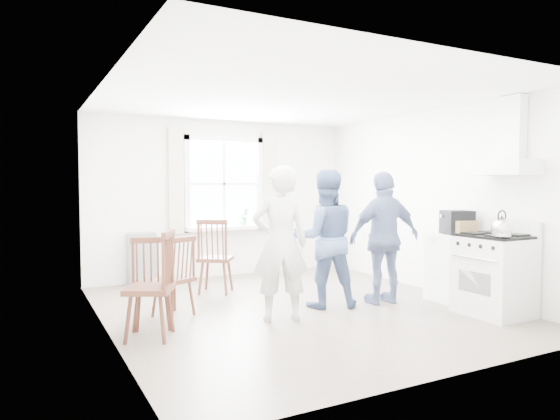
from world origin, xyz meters
The scene contains 17 objects.
room_shell centered at (0.00, 0.00, 1.30)m, with size 4.62×5.12×2.64m.
window_assembly centered at (0.00, 2.45, 1.46)m, with size 1.88×0.24×1.70m.
range_hood centered at (2.07, -1.35, 1.90)m, with size 0.45×0.76×0.94m.
shelf_unit centered at (-1.40, 2.33, 0.40)m, with size 0.40×0.30×0.80m, color gray.
gas_stove centered at (1.91, -1.35, 0.48)m, with size 0.68×0.76×1.12m.
kettle centered at (1.70, -1.61, 1.05)m, with size 0.22×0.22×0.31m.
low_cabinet centered at (1.98, -0.65, 0.45)m, with size 0.50×0.55×0.90m, color white.
stereo_stack centered at (1.96, -0.73, 1.05)m, with size 0.42×0.39×0.31m.
cardboard_box centered at (1.96, -0.84, 0.99)m, with size 0.29×0.20×0.18m, color olive.
windsor_chair_a centered at (-1.42, 0.25, 0.58)m, with size 0.53×0.53×0.95m.
windsor_chair_b centered at (-1.81, -0.09, 0.61)m, with size 0.53×0.52×1.00m.
windsor_chair_c centered at (-1.80, -0.42, 0.67)m, with size 0.61×0.61×1.09m.
person_left centered at (-0.44, -0.40, 0.88)m, with size 0.64×0.64×1.75m, color silver.
person_mid centered at (0.35, -0.09, 0.86)m, with size 0.84×0.84×1.72m, color #465A83.
person_right centered at (1.13, -0.30, 0.86)m, with size 1.00×1.00×1.71m, color navy.
potted_plant centered at (0.32, 2.36, 0.99)m, with size 0.16×0.16×0.29m, color #367A37.
windsor_chair_d centered at (-0.64, 1.22, 0.65)m, with size 0.62×0.61×1.07m.
Camera 1 is at (-3.03, -5.35, 1.55)m, focal length 32.00 mm.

